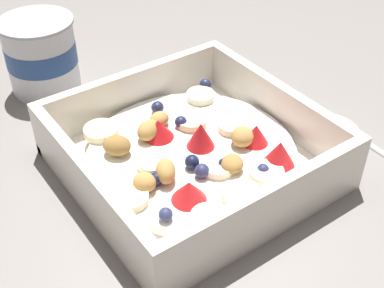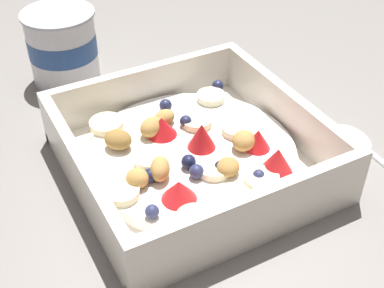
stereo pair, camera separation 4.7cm
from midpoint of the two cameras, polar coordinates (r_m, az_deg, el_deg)
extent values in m
plane|color=gray|center=(0.47, -2.85, -4.75)|extent=(2.40, 2.40, 0.00)
cube|color=white|center=(0.49, -2.77, -2.42)|extent=(0.21, 0.21, 0.01)
cube|color=white|center=(0.41, 5.07, -7.60)|extent=(0.21, 0.01, 0.06)
cube|color=white|center=(0.54, -8.79, 5.22)|extent=(0.21, 0.01, 0.06)
cube|color=white|center=(0.44, -14.15, -5.14)|extent=(0.01, 0.19, 0.06)
cube|color=white|center=(0.52, 6.62, 3.80)|extent=(0.01, 0.19, 0.06)
cylinder|color=white|center=(0.48, -2.81, -1.40)|extent=(0.19, 0.19, 0.01)
cylinder|color=#F7EFC6|center=(0.45, 5.12, -3.32)|extent=(0.03, 0.03, 0.01)
cylinder|color=#F7EFC6|center=(0.43, 2.33, -5.74)|extent=(0.05, 0.05, 0.01)
cylinder|color=#F4EAB7|center=(0.50, 1.68, 1.82)|extent=(0.04, 0.04, 0.01)
cylinder|color=#F7EFC6|center=(0.45, -0.16, -2.59)|extent=(0.04, 0.04, 0.01)
cylinder|color=#F4EAB7|center=(0.43, -9.77, -5.99)|extent=(0.04, 0.04, 0.01)
cylinder|color=#F7EFC6|center=(0.46, -7.16, -2.13)|extent=(0.04, 0.04, 0.01)
cylinder|color=#F7EFC6|center=(0.41, -1.49, -8.23)|extent=(0.03, 0.03, 0.01)
cylinder|color=beige|center=(0.50, -12.53, 1.29)|extent=(0.05, 0.05, 0.01)
cylinder|color=#F7EFC6|center=(0.54, -1.57, 5.16)|extent=(0.04, 0.04, 0.01)
cylinder|color=beige|center=(0.50, -2.71, 2.38)|extent=(0.04, 0.04, 0.01)
cone|color=red|center=(0.48, 4.18, 0.98)|extent=(0.03, 0.03, 0.02)
cone|color=red|center=(0.47, -1.89, 0.87)|extent=(0.03, 0.03, 0.03)
cone|color=red|center=(0.49, -6.18, 1.65)|extent=(0.04, 0.04, 0.02)
cone|color=red|center=(0.45, 6.60, -1.15)|extent=(0.04, 0.04, 0.02)
cone|color=red|center=(0.42, -3.54, -5.27)|extent=(0.03, 0.03, 0.02)
sphere|color=#23284C|center=(0.52, -6.37, 3.88)|extent=(0.01, 0.01, 0.01)
sphere|color=#191E3D|center=(0.44, -6.80, -4.09)|extent=(0.01, 0.01, 0.01)
sphere|color=navy|center=(0.44, -2.26, -3.20)|extent=(0.01, 0.01, 0.01)
sphere|color=#23284C|center=(0.56, -0.97, 6.45)|extent=(0.01, 0.01, 0.01)
sphere|color=navy|center=(0.41, -6.21, -7.78)|extent=(0.01, 0.01, 0.01)
sphere|color=#191E3D|center=(0.45, -3.15, -2.23)|extent=(0.01, 0.01, 0.01)
sphere|color=navy|center=(0.45, 4.77, -2.91)|extent=(0.01, 0.01, 0.01)
sphere|color=#191E3D|center=(0.45, 0.57, -2.32)|extent=(0.01, 0.01, 0.01)
sphere|color=#23284C|center=(0.50, -3.92, 2.31)|extent=(0.01, 0.01, 0.01)
ellipsoid|color=tan|center=(0.49, -7.53, 1.40)|extent=(0.03, 0.03, 0.02)
ellipsoid|color=#AD7F42|center=(0.45, 1.40, -2.29)|extent=(0.03, 0.03, 0.01)
ellipsoid|color=olive|center=(0.47, -11.00, -0.28)|extent=(0.03, 0.03, 0.02)
ellipsoid|color=tan|center=(0.44, -8.51, -4.04)|extent=(0.02, 0.03, 0.02)
ellipsoid|color=tan|center=(0.44, -6.17, -2.87)|extent=(0.03, 0.03, 0.02)
ellipsoid|color=tan|center=(0.48, 2.72, 0.68)|extent=(0.03, 0.03, 0.02)
ellipsoid|color=tan|center=(0.50, -6.29, 2.57)|extent=(0.02, 0.02, 0.01)
ellipsoid|color=silver|center=(0.55, 13.57, 2.18)|extent=(0.03, 0.05, 0.01)
cylinder|color=white|center=(0.61, -18.20, 8.98)|extent=(0.08, 0.08, 0.08)
cylinder|color=#2D5193|center=(0.61, -18.27, 9.30)|extent=(0.08, 0.08, 0.02)
cylinder|color=#B7BCC6|center=(0.60, -18.99, 12.41)|extent=(0.08, 0.08, 0.00)
camera|label=1|loc=(0.02, -92.86, -2.27)|focal=49.03mm
camera|label=2|loc=(0.02, 87.14, 2.27)|focal=49.03mm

